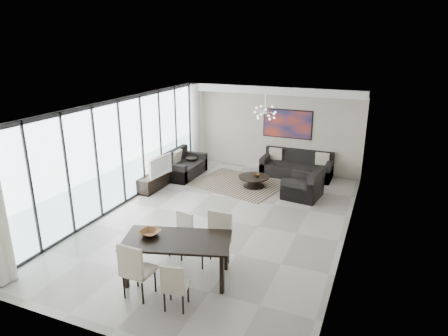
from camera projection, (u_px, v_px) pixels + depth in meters
The scene contains 20 objects.
room_shell at pixel (240, 168), 9.51m from camera, with size 6.00×9.00×2.90m.
window_wall at pixel (124, 153), 10.71m from camera, with size 0.37×8.95×2.90m.
soffit at pixel (273, 90), 13.04m from camera, with size 5.98×0.40×0.26m, color white.
painting at pixel (287, 124), 13.35m from camera, with size 1.68×0.04×0.98m, color red.
chandelier at pixel (265, 113), 11.48m from camera, with size 0.66×0.66×0.71m.
rug at pixel (238, 184), 12.60m from camera, with size 2.68×2.06×0.01m, color black.
coffee_table at pixel (254, 181), 12.34m from camera, with size 0.94×0.94×0.33m.
bowl_coffee at pixel (256, 175), 12.32m from camera, with size 0.21×0.21×0.06m, color brown.
sofa_main at pixel (297, 168), 13.26m from camera, with size 2.30×0.94×0.84m.
loveseat at pixel (183, 167), 13.31m from camera, with size 0.95×1.69×0.85m.
armchair at pixel (304, 188), 11.47m from camera, with size 1.10×1.14×0.86m.
side_table at pixel (192, 162), 13.58m from camera, with size 0.38×0.38×0.53m.
tv_console at pixel (156, 181), 12.21m from camera, with size 0.41×1.46×0.46m, color black.
television at pixel (158, 166), 11.92m from camera, with size 1.03×0.13×0.59m, color gray.
dining_table at pixel (177, 243), 7.46m from camera, with size 2.20×1.53×0.83m.
dining_chair_sw at pixel (135, 267), 6.90m from camera, with size 0.51×0.51×1.08m.
dining_chair_se at pixel (174, 284), 6.63m from camera, with size 0.48×0.48×0.89m.
dining_chair_nw at pixel (182, 231), 8.41m from camera, with size 0.49×0.49×0.91m.
dining_chair_ne at pixel (218, 235), 7.98m from camera, with size 0.51×0.51×1.11m.
bowl_dining at pixel (150, 233), 7.57m from camera, with size 0.39×0.39×0.09m, color brown.
Camera 1 is at (3.58, -8.49, 4.42)m, focal length 32.00 mm.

